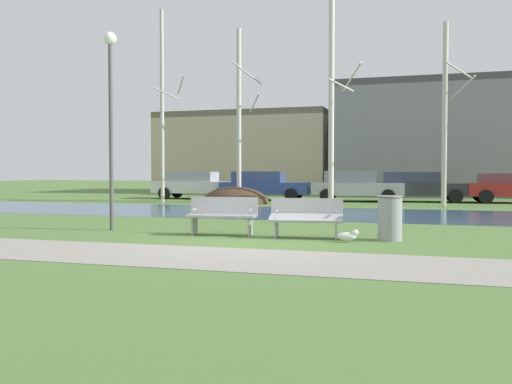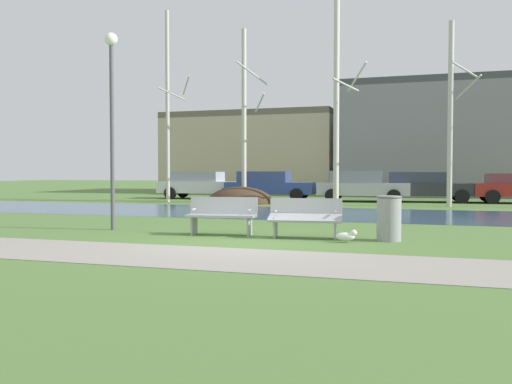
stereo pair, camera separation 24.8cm
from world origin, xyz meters
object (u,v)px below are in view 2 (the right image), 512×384
object	(u,v)px
parked_sedan_second_blue	(269,185)
parked_wagon_fourth_dark	(423,186)
bench_right	(305,217)
parked_van_nearest_white	(202,184)
trash_bin	(389,218)
streetlamp	(112,97)
parked_hatch_third_silver	(361,185)
seagull	(346,236)
bench_left	(222,215)

from	to	relation	value
parked_sedan_second_blue	parked_wagon_fourth_dark	size ratio (longest dim) A/B	0.95
bench_right	parked_van_nearest_white	xyz separation A→B (m)	(-9.13, 15.53, 0.30)
parked_van_nearest_white	parked_sedan_second_blue	size ratio (longest dim) A/B	1.05
bench_right	trash_bin	world-z (taller)	trash_bin
bench_right	streetlamp	xyz separation A→B (m)	(-4.97, 0.21, 2.84)
bench_right	parked_hatch_third_silver	bearing A→B (deg)	92.21
parked_wagon_fourth_dark	seagull	bearing A→B (deg)	-94.62
bench_right	parked_wagon_fourth_dark	size ratio (longest dim) A/B	0.34
parked_hatch_third_silver	parked_sedan_second_blue	bearing A→B (deg)	-179.74
parked_van_nearest_white	parked_sedan_second_blue	xyz separation A→B (m)	(3.86, -0.34, 0.00)
parked_hatch_third_silver	parked_wagon_fourth_dark	bearing A→B (deg)	11.16
bench_right	trash_bin	xyz separation A→B (m)	(1.79, 0.07, 0.02)
trash_bin	parked_sedan_second_blue	bearing A→B (deg)	115.03
streetlamp	seagull	bearing A→B (deg)	-6.68
bench_right	parked_wagon_fourth_dark	distance (m)	15.95
seagull	parked_sedan_second_blue	size ratio (longest dim) A/B	0.10
bench_left	parked_hatch_third_silver	bearing A→B (deg)	84.85
bench_right	seagull	bearing A→B (deg)	-26.30
parked_van_nearest_white	streetlamp	bearing A→B (deg)	-74.81
bench_left	trash_bin	xyz separation A→B (m)	(3.75, 0.07, 0.02)
bench_right	parked_sedan_second_blue	size ratio (longest dim) A/B	0.36
trash_bin	parked_van_nearest_white	distance (m)	18.93
bench_left	trash_bin	world-z (taller)	trash_bin
trash_bin	streetlamp	bearing A→B (deg)	178.79
bench_left	parked_hatch_third_silver	world-z (taller)	parked_hatch_third_silver
streetlamp	parked_wagon_fourth_dark	size ratio (longest dim) A/B	1.02
bench_right	parked_wagon_fourth_dark	xyz separation A→B (m)	(2.29, 15.78, 0.29)
parked_wagon_fourth_dark	streetlamp	bearing A→B (deg)	-115.01
parked_sedan_second_blue	bench_right	bearing A→B (deg)	-70.86
streetlamp	parked_sedan_second_blue	distance (m)	15.20
streetlamp	trash_bin	bearing A→B (deg)	-1.21
bench_left	seagull	size ratio (longest dim) A/B	3.47
parked_van_nearest_white	parked_hatch_third_silver	world-z (taller)	parked_hatch_third_silver
parked_van_nearest_white	parked_sedan_second_blue	distance (m)	3.87
seagull	bench_right	bearing A→B (deg)	153.70
bench_left	seagull	distance (m)	3.00
parked_van_nearest_white	trash_bin	bearing A→B (deg)	-54.77
bench_left	bench_right	bearing A→B (deg)	0.00
bench_left	parked_sedan_second_blue	world-z (taller)	parked_sedan_second_blue
seagull	parked_hatch_third_silver	size ratio (longest dim) A/B	0.11
trash_bin	seagull	distance (m)	1.05
parked_van_nearest_white	bench_left	bearing A→B (deg)	-65.22
trash_bin	parked_wagon_fourth_dark	world-z (taller)	parked_wagon_fourth_dark
parked_van_nearest_white	parked_sedan_second_blue	world-z (taller)	parked_sedan_second_blue
bench_right	streetlamp	distance (m)	5.73
seagull	streetlamp	distance (m)	6.78
trash_bin	streetlamp	size ratio (longest dim) A/B	0.19
streetlamp	bench_right	bearing A→B (deg)	-2.46
trash_bin	streetlamp	world-z (taller)	streetlamp
trash_bin	parked_wagon_fourth_dark	size ratio (longest dim) A/B	0.20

